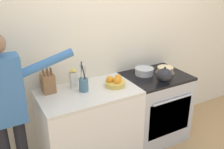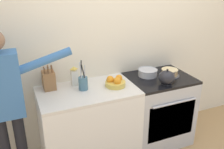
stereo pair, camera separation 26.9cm
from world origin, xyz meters
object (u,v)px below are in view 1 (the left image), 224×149
(mixing_bowl, at_px, (144,71))
(milk_carton, at_px, (73,78))
(stove_range, at_px, (154,107))
(person_baker, at_px, (6,104))
(knife_block, at_px, (48,83))
(tea_kettle, at_px, (165,75))
(layer_cake, at_px, (165,70))
(fruit_bowl, at_px, (115,82))
(utensil_crock, at_px, (84,84))

(mixing_bowl, height_order, milk_carton, milk_carton)
(stove_range, xyz_separation_m, person_baker, (-1.72, -0.01, 0.52))
(stove_range, distance_m, person_baker, 1.80)
(mixing_bowl, bearing_deg, knife_block, 174.77)
(tea_kettle, height_order, knife_block, knife_block)
(milk_carton, bearing_deg, tea_kettle, -21.03)
(layer_cake, height_order, fruit_bowl, fruit_bowl)
(layer_cake, xyz_separation_m, knife_block, (-1.41, 0.20, 0.06))
(layer_cake, bearing_deg, fruit_bowl, -178.98)
(layer_cake, bearing_deg, stove_range, 179.43)
(fruit_bowl, bearing_deg, stove_range, 1.38)
(stove_range, distance_m, fruit_bowl, 0.77)
(fruit_bowl, bearing_deg, utensil_crock, 171.71)
(stove_range, relative_size, knife_block, 3.11)
(layer_cake, relative_size, utensil_crock, 0.75)
(fruit_bowl, bearing_deg, mixing_bowl, 12.91)
(person_baker, bearing_deg, stove_range, 3.11)
(mixing_bowl, xyz_separation_m, utensil_crock, (-0.83, -0.06, 0.04))
(stove_range, distance_m, layer_cake, 0.50)
(stove_range, bearing_deg, knife_block, 171.06)
(knife_block, relative_size, utensil_crock, 0.88)
(utensil_crock, distance_m, milk_carton, 0.16)
(layer_cake, height_order, tea_kettle, tea_kettle)
(mixing_bowl, height_order, knife_block, knife_block)
(tea_kettle, height_order, milk_carton, milk_carton)
(stove_range, bearing_deg, fruit_bowl, -178.62)
(layer_cake, xyz_separation_m, tea_kettle, (-0.17, -0.19, 0.04))
(knife_block, relative_size, milk_carton, 1.28)
(layer_cake, distance_m, person_baker, 1.86)
(mixing_bowl, bearing_deg, layer_cake, -21.01)
(utensil_crock, xyz_separation_m, fruit_bowl, (0.35, -0.05, -0.04))
(fruit_bowl, bearing_deg, layer_cake, 1.02)
(knife_block, height_order, milk_carton, knife_block)
(fruit_bowl, height_order, person_baker, person_baker)
(tea_kettle, bearing_deg, knife_block, 162.68)
(fruit_bowl, height_order, milk_carton, milk_carton)
(layer_cake, relative_size, milk_carton, 1.09)
(knife_block, distance_m, person_baker, 0.49)
(layer_cake, distance_m, mixing_bowl, 0.27)
(layer_cake, relative_size, tea_kettle, 1.08)
(knife_block, bearing_deg, mixing_bowl, -5.23)
(knife_block, xyz_separation_m, milk_carton, (0.28, -0.02, 0.00))
(fruit_bowl, relative_size, person_baker, 0.14)
(fruit_bowl, distance_m, milk_carton, 0.46)
(mixing_bowl, distance_m, knife_block, 1.17)
(stove_range, bearing_deg, milk_carton, 169.52)
(person_baker, bearing_deg, milk_carton, 18.11)
(tea_kettle, bearing_deg, layer_cake, 47.55)
(layer_cake, height_order, knife_block, knife_block)
(mixing_bowl, distance_m, fruit_bowl, 0.49)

